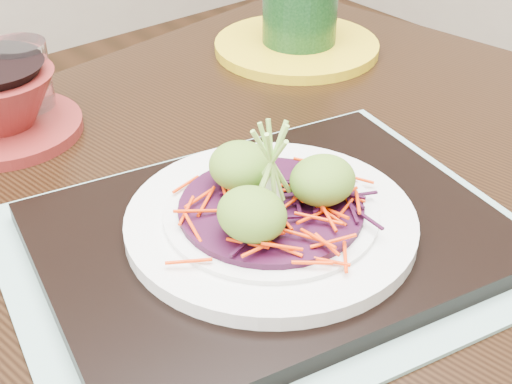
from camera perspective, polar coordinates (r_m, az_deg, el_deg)
dining_table at (r=0.75m, az=-3.42°, el=-6.58°), size 1.19×0.87×0.69m
placemat at (r=0.63m, az=1.16°, el=-4.28°), size 0.51×0.43×0.00m
serving_tray at (r=0.63m, az=1.17°, el=-3.51°), size 0.44×0.36×0.02m
white_plate at (r=0.62m, az=1.19°, el=-2.25°), size 0.25×0.25×0.02m
cabbage_bed at (r=0.61m, az=1.21°, el=-1.28°), size 0.16×0.16×0.01m
carrot_julienne at (r=0.60m, az=1.21°, el=-0.67°), size 0.19×0.19×0.01m
guacamole_scoops at (r=0.60m, az=1.27°, el=0.47°), size 0.14×0.12×0.04m
scallion_garnish at (r=0.59m, az=1.25°, el=2.07°), size 0.06×0.06×0.09m
water_glass at (r=0.87m, az=-18.10°, el=8.51°), size 0.08×0.08×0.09m
terracotta_bowl_set at (r=0.84m, az=-19.80°, el=6.39°), size 0.20×0.20×0.07m
yellow_plate at (r=1.02m, az=3.26°, el=11.56°), size 0.30×0.30×0.01m
green_jar at (r=1.00m, az=3.54°, el=14.43°), size 0.13×0.13×0.12m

